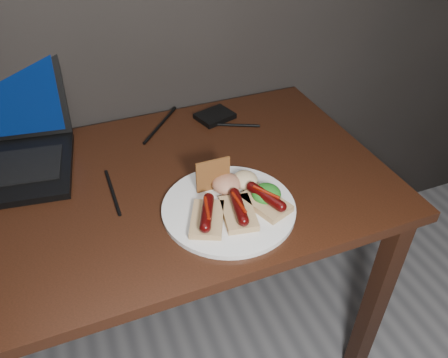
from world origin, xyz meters
TOP-DOWN VIEW (x-y plane):
  - desk at (0.00, 1.38)m, footprint 1.40×0.70m
  - laptop at (-0.24, 1.62)m, footprint 0.39×0.42m
  - hard_drive at (0.36, 1.63)m, footprint 0.13×0.11m
  - desk_cables at (0.03, 1.52)m, footprint 0.87×0.44m
  - plate at (0.24, 1.22)m, footprint 0.40×0.40m
  - bread_sausage_left at (0.18, 1.19)m, footprint 0.11×0.13m
  - bread_sausage_center at (0.25, 1.18)m, footprint 0.09×0.13m
  - bread_sausage_right at (0.32, 1.19)m, footprint 0.11×0.13m
  - crispbread at (0.23, 1.29)m, footprint 0.08×0.01m
  - salad_greens at (0.33, 1.21)m, footprint 0.07×0.07m
  - salsa_mound at (0.26, 1.28)m, footprint 0.07×0.07m
  - coleslaw_mound at (0.31, 1.28)m, footprint 0.06×0.06m

SIDE VIEW (x-z plane):
  - desk at x=0.00m, z-range 0.29..1.04m
  - desk_cables at x=0.03m, z-range 0.75..0.76m
  - plate at x=0.24m, z-range 0.75..0.76m
  - hard_drive at x=0.36m, z-range 0.75..0.77m
  - bread_sausage_left at x=0.18m, z-range 0.76..0.80m
  - bread_sausage_center at x=0.25m, z-range 0.76..0.80m
  - bread_sausage_right at x=0.32m, z-range 0.76..0.80m
  - coleslaw_mound at x=0.31m, z-range 0.76..0.80m
  - salad_greens at x=0.33m, z-range 0.76..0.80m
  - salsa_mound at x=0.26m, z-range 0.76..0.80m
  - laptop at x=-0.24m, z-range 0.68..0.92m
  - crispbread at x=0.23m, z-range 0.76..0.85m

